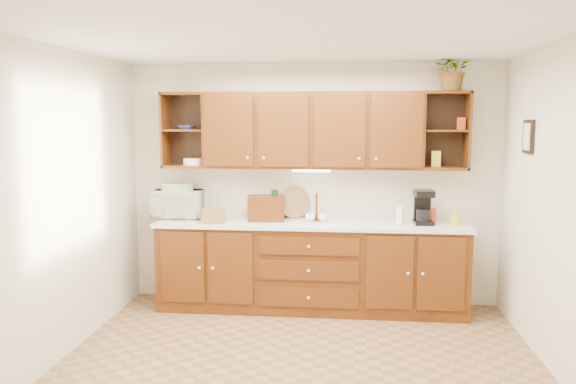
% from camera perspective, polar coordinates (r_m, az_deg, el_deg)
% --- Properties ---
extents(floor, '(4.00, 4.00, 0.00)m').
position_cam_1_polar(floor, '(4.78, 1.16, -17.35)').
color(floor, olive).
rests_on(floor, ground).
extents(ceiling, '(4.00, 4.00, 0.00)m').
position_cam_1_polar(ceiling, '(4.39, 1.25, 15.23)').
color(ceiling, white).
rests_on(ceiling, back_wall).
extents(back_wall, '(4.00, 0.00, 4.00)m').
position_cam_1_polar(back_wall, '(6.13, 2.53, 0.77)').
color(back_wall, beige).
rests_on(back_wall, floor).
extents(left_wall, '(0.00, 3.50, 3.50)m').
position_cam_1_polar(left_wall, '(4.98, -22.40, -1.27)').
color(left_wall, beige).
rests_on(left_wall, floor).
extents(right_wall, '(0.00, 3.50, 3.50)m').
position_cam_1_polar(right_wall, '(4.69, 26.38, -1.98)').
color(right_wall, beige).
rests_on(right_wall, floor).
extents(base_cabinets, '(3.20, 0.60, 0.90)m').
position_cam_1_polar(base_cabinets, '(6.00, 2.32, -7.65)').
color(base_cabinets, '#3A1706').
rests_on(base_cabinets, floor).
extents(countertop, '(3.24, 0.64, 0.04)m').
position_cam_1_polar(countertop, '(5.88, 2.34, -3.25)').
color(countertop, silver).
rests_on(countertop, base_cabinets).
extents(upper_cabinets, '(3.20, 0.33, 0.80)m').
position_cam_1_polar(upper_cabinets, '(5.93, 2.57, 6.29)').
color(upper_cabinets, '#3A1706').
rests_on(upper_cabinets, back_wall).
extents(undercabinet_light, '(0.40, 0.05, 0.02)m').
position_cam_1_polar(undercabinet_light, '(5.90, 2.42, 2.18)').
color(undercabinet_light, white).
rests_on(undercabinet_light, upper_cabinets).
extents(framed_picture, '(0.03, 0.24, 0.30)m').
position_cam_1_polar(framed_picture, '(5.48, 23.23, 5.20)').
color(framed_picture, black).
rests_on(framed_picture, right_wall).
extents(wicker_basket, '(0.30, 0.30, 0.14)m').
position_cam_1_polar(wicker_basket, '(5.88, -7.61, -2.40)').
color(wicker_basket, olive).
rests_on(wicker_basket, countertop).
extents(microwave, '(0.57, 0.42, 0.30)m').
position_cam_1_polar(microwave, '(6.24, -11.13, -1.21)').
color(microwave, '#EDE4CC').
rests_on(microwave, countertop).
extents(towel_stack, '(0.33, 0.29, 0.08)m').
position_cam_1_polar(towel_stack, '(6.22, -11.17, 0.50)').
color(towel_stack, '#E8E86D').
rests_on(towel_stack, microwave).
extents(wine_bottle, '(0.08, 0.08, 0.33)m').
position_cam_1_polar(wine_bottle, '(5.95, -1.35, -1.32)').
color(wine_bottle, black).
rests_on(wine_bottle, countertop).
extents(woven_tray, '(0.36, 0.20, 0.35)m').
position_cam_1_polar(woven_tray, '(6.13, 0.64, -2.55)').
color(woven_tray, olive).
rests_on(woven_tray, countertop).
extents(bread_box, '(0.39, 0.26, 0.26)m').
position_cam_1_polar(bread_box, '(5.94, -2.22, -1.66)').
color(bread_box, '#3A1706').
rests_on(bread_box, countertop).
extents(mug_tree, '(0.28, 0.27, 0.29)m').
position_cam_1_polar(mug_tree, '(5.95, 2.91, -2.50)').
color(mug_tree, '#3A1706').
rests_on(mug_tree, countertop).
extents(canister_red, '(0.10, 0.10, 0.15)m').
position_cam_1_polar(canister_red, '(5.99, 14.33, -2.36)').
color(canister_red, '#A42D17').
rests_on(canister_red, countertop).
extents(canister_white, '(0.09, 0.09, 0.19)m').
position_cam_1_polar(canister_white, '(5.85, 11.29, -2.31)').
color(canister_white, white).
rests_on(canister_white, countertop).
extents(canister_yellow, '(0.11, 0.11, 0.11)m').
position_cam_1_polar(canister_yellow, '(5.96, 16.63, -2.66)').
color(canister_yellow, gold).
rests_on(canister_yellow, countertop).
extents(coffee_maker, '(0.20, 0.25, 0.35)m').
position_cam_1_polar(coffee_maker, '(5.92, 13.57, -1.54)').
color(coffee_maker, black).
rests_on(coffee_maker, countertop).
extents(bowl_stack, '(0.21, 0.21, 0.04)m').
position_cam_1_polar(bowl_stack, '(6.13, -10.24, 6.48)').
color(bowl_stack, '#283895').
rests_on(bowl_stack, upper_cabinets).
extents(plate_stack, '(0.21, 0.21, 0.07)m').
position_cam_1_polar(plate_stack, '(6.12, -9.61, 3.06)').
color(plate_stack, white).
rests_on(plate_stack, upper_cabinets).
extents(pantry_box_yellow, '(0.10, 0.08, 0.16)m').
position_cam_1_polar(pantry_box_yellow, '(6.00, 14.80, 3.28)').
color(pantry_box_yellow, gold).
rests_on(pantry_box_yellow, upper_cabinets).
extents(pantry_box_red, '(0.10, 0.09, 0.12)m').
position_cam_1_polar(pantry_box_red, '(6.01, 17.18, 6.66)').
color(pantry_box_red, '#A42D17').
rests_on(pantry_box_red, upper_cabinets).
extents(potted_plant, '(0.40, 0.35, 0.43)m').
position_cam_1_polar(potted_plant, '(6.00, 16.48, 11.89)').
color(potted_plant, '#999999').
rests_on(potted_plant, upper_cabinets).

